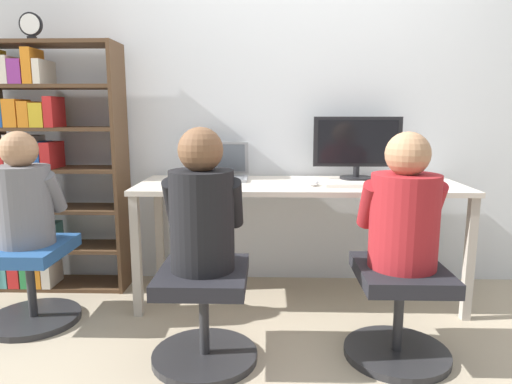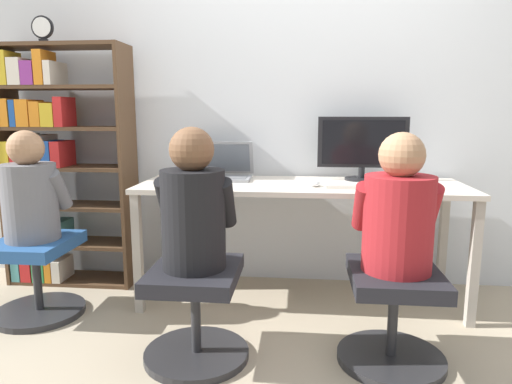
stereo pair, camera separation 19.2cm
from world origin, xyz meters
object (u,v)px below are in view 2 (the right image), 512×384
object	(u,v)px
office_chair_side	(37,273)
person_near_shelf	(30,193)
office_chair_left	(394,311)
bookshelf	(52,166)
person_at_monitor	(399,212)
desk_clock	(43,28)
desktop_monitor	(363,148)
laptop	(223,171)
keyboard	(362,186)
person_at_laptop	(194,207)
office_chair_right	(196,308)

from	to	relation	value
office_chair_side	person_near_shelf	size ratio (longest dim) A/B	0.82
office_chair_left	bookshelf	xyz separation A→B (m)	(-2.15, 0.86, 0.56)
person_at_monitor	desk_clock	size ratio (longest dim) A/B	3.96
desktop_monitor	laptop	world-z (taller)	desktop_monitor
office_chair_left	person_at_monitor	xyz separation A→B (m)	(0.00, 0.00, 0.48)
keyboard	person_near_shelf	bearing A→B (deg)	-172.36
keyboard	person_near_shelf	world-z (taller)	person_near_shelf
person_at_laptop	desk_clock	bearing A→B (deg)	143.86
desktop_monitor	office_chair_left	size ratio (longest dim) A/B	1.11
desktop_monitor	laptop	xyz separation A→B (m)	(-0.90, -0.04, -0.16)
laptop	person_at_laptop	size ratio (longest dim) A/B	0.57
bookshelf	person_near_shelf	world-z (taller)	bookshelf
person_at_monitor	bookshelf	distance (m)	2.32
office_chair_left	desktop_monitor	bearing A→B (deg)	93.67
person_at_monitor	laptop	bearing A→B (deg)	138.36
person_at_monitor	office_chair_side	xyz separation A→B (m)	(-1.98, 0.32, -0.48)
desktop_monitor	bookshelf	xyz separation A→B (m)	(-2.09, -0.04, -0.14)
person_near_shelf	desk_clock	bearing A→B (deg)	103.97
desktop_monitor	keyboard	bearing A→B (deg)	-96.81
person_at_laptop	person_near_shelf	size ratio (longest dim) A/B	1.06
desk_clock	office_chair_side	xyz separation A→B (m)	(0.12, -0.47, -1.46)
person_at_laptop	office_chair_side	xyz separation A→B (m)	(-1.04, 0.37, -0.49)
keyboard	person_at_monitor	size ratio (longest dim) A/B	0.65
desktop_monitor	keyboard	world-z (taller)	desktop_monitor
office_chair_left	desk_clock	distance (m)	2.67
desktop_monitor	person_near_shelf	bearing A→B (deg)	-163.53
office_chair_right	desk_clock	distance (m)	2.04
keyboard	bookshelf	bearing A→B (deg)	172.26
desktop_monitor	person_at_monitor	xyz separation A→B (m)	(0.06, -0.89, -0.23)
office_chair_right	bookshelf	xyz separation A→B (m)	(-1.21, 0.92, 0.56)
person_at_laptop	bookshelf	bearing A→B (deg)	142.98
office_chair_right	bookshelf	bearing A→B (deg)	142.84
office_chair_side	bookshelf	bearing A→B (deg)	107.42
office_chair_left	office_chair_right	xyz separation A→B (m)	(-0.94, -0.06, 0.00)
desk_clock	person_near_shelf	world-z (taller)	desk_clock
laptop	office_chair_side	xyz separation A→B (m)	(-1.02, -0.54, -0.55)
keyboard	person_at_laptop	xyz separation A→B (m)	(-0.85, -0.63, -0.01)
desktop_monitor	person_at_monitor	world-z (taller)	desktop_monitor
desktop_monitor	office_chair_left	bearing A→B (deg)	-86.33
person_at_monitor	desktop_monitor	bearing A→B (deg)	93.69
laptop	person_at_laptop	bearing A→B (deg)	-88.84
office_chair_right	keyboard	bearing A→B (deg)	36.89
office_chair_right	office_chair_left	bearing A→B (deg)	3.41
laptop	office_chair_side	world-z (taller)	laptop
desktop_monitor	person_at_laptop	size ratio (longest dim) A/B	0.86
desk_clock	office_chair_side	distance (m)	1.53
bookshelf	person_at_monitor	bearing A→B (deg)	-21.68
desktop_monitor	person_at_laptop	bearing A→B (deg)	-133.05
person_at_laptop	office_chair_right	bearing A→B (deg)	-90.00
keyboard	person_at_laptop	size ratio (longest dim) A/B	0.63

